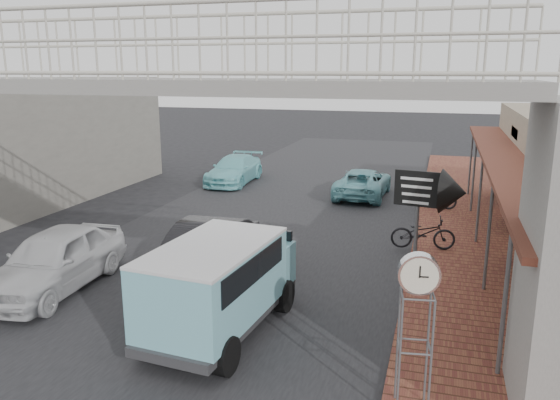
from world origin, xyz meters
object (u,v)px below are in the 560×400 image
Objects in this scene: angkot_far at (234,170)px; street_clock at (418,281)px; motorcycle_near at (423,233)px; arrow_sign at (449,193)px; angkot_curb at (363,183)px; motorcycle_far at (435,194)px; angkot_van at (219,276)px; white_hatchback at (54,260)px; dark_sedan at (204,255)px.

angkot_far is 18.90m from street_clock.
arrow_sign is at bearing -175.48° from motorcycle_near.
motorcycle_far is (3.05, -1.53, 0.02)m from angkot_curb.
angkot_curb is at bearing 84.12° from motorcycle_far.
angkot_far is at bearing 94.97° from motorcycle_far.
angkot_far is at bearing 115.42° from angkot_van.
angkot_curb is 1.46× the size of arrow_sign.
white_hatchback is 14.15m from motorcycle_far.
motorcycle_near is at bearing 110.88° from arrow_sign.
angkot_curb is 0.98× the size of angkot_far.
angkot_far is 12.23m from motorcycle_near.
street_clock is at bearing -85.72° from arrow_sign.
dark_sedan reaches higher than motorcycle_far.
dark_sedan is at bearing 126.05° from angkot_van.
motorcycle_near is 3.61m from arrow_sign.
white_hatchback is at bearing -88.93° from angkot_far.
motorcycle_near is 5.37m from motorcycle_far.
street_clock is (5.46, -4.12, 1.50)m from dark_sedan.
street_clock reaches higher than motorcycle_far.
dark_sedan is at bearing 170.57° from motorcycle_far.
angkot_curb is at bearing -11.15° from angkot_far.
angkot_van is at bearing -177.92° from motorcycle_far.
motorcycle_far is (4.05, 12.02, -0.66)m from angkot_van.
angkot_far is at bearing 140.91° from arrow_sign.
angkot_far reaches higher than angkot_curb.
motorcycle_far is at bearing 154.89° from angkot_curb.
motorcycle_far is at bearing -9.84° from motorcycle_near.
arrow_sign reaches higher than street_clock.
angkot_far is 14.89m from arrow_sign.
arrow_sign reaches higher than motorcycle_near.
angkot_curb is at bearing 61.54° from white_hatchback.
motorcycle_far reaches higher than motorcycle_near.
motorcycle_near is at bearing 35.61° from dark_sedan.
angkot_van is 2.26× the size of motorcycle_near.
angkot_van is at bearing -131.26° from arrow_sign.
arrow_sign reaches higher than angkot_van.
angkot_far is at bearing 41.72° from motorcycle_near.
arrow_sign is (5.91, 1.18, 1.75)m from dark_sedan.
angkot_curb is at bearing 14.91° from motorcycle_near.
white_hatchback reaches higher than angkot_far.
angkot_far is 1.50× the size of arrow_sign.
motorcycle_near is (3.81, 6.65, -0.69)m from angkot_van.
angkot_van is 5.88m from arrow_sign.
angkot_far is 1.71× the size of street_clock.
motorcycle_far is (0.25, 5.36, 0.03)m from motorcycle_near.
angkot_van is 12.70m from motorcycle_far.
street_clock reaches higher than angkot_curb.
arrow_sign is (9.84, -11.02, 1.87)m from angkot_far.
motorcycle_far is at bearing 81.29° from street_clock.
dark_sedan is 1.09× the size of angkot_van.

